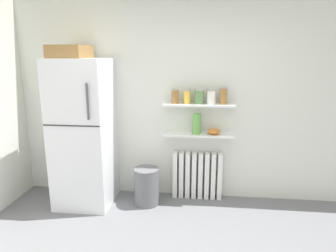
# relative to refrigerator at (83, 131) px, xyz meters

# --- Properties ---
(back_wall) EXTENTS (7.04, 0.10, 2.60)m
(back_wall) POSITION_rel_refrigerator_xyz_m (1.24, 0.40, 0.35)
(back_wall) COLOR silver
(back_wall) RESTS_ON ground_plane
(refrigerator) EXTENTS (0.67, 0.73, 1.98)m
(refrigerator) POSITION_rel_refrigerator_xyz_m (0.00, 0.00, 0.00)
(refrigerator) COLOR silver
(refrigerator) RESTS_ON ground_plane
(radiator) EXTENTS (0.65, 0.12, 0.62)m
(radiator) POSITION_rel_refrigerator_xyz_m (1.42, 0.27, -0.64)
(radiator) COLOR white
(radiator) RESTS_ON ground_plane
(wall_shelf_lower) EXTENTS (0.88, 0.22, 0.02)m
(wall_shelf_lower) POSITION_rel_refrigerator_xyz_m (1.42, 0.24, -0.07)
(wall_shelf_lower) COLOR white
(wall_shelf_upper) EXTENTS (0.88, 0.22, 0.02)m
(wall_shelf_upper) POSITION_rel_refrigerator_xyz_m (1.42, 0.24, 0.31)
(wall_shelf_upper) COLOR white
(storage_jar_0) EXTENTS (0.09, 0.09, 0.19)m
(storage_jar_0) POSITION_rel_refrigerator_xyz_m (1.12, 0.24, 0.42)
(storage_jar_0) COLOR olive
(storage_jar_0) RESTS_ON wall_shelf_upper
(storage_jar_1) EXTENTS (0.09, 0.09, 0.18)m
(storage_jar_1) POSITION_rel_refrigerator_xyz_m (1.27, 0.24, 0.41)
(storage_jar_1) COLOR yellow
(storage_jar_1) RESTS_ON wall_shelf_upper
(storage_jar_2) EXTENTS (0.11, 0.11, 0.18)m
(storage_jar_2) POSITION_rel_refrigerator_xyz_m (1.42, 0.24, 0.42)
(storage_jar_2) COLOR #5B7F4C
(storage_jar_2) RESTS_ON wall_shelf_upper
(storage_jar_3) EXTENTS (0.11, 0.11, 0.18)m
(storage_jar_3) POSITION_rel_refrigerator_xyz_m (1.57, 0.24, 0.42)
(storage_jar_3) COLOR silver
(storage_jar_3) RESTS_ON wall_shelf_upper
(storage_jar_4) EXTENTS (0.09, 0.09, 0.22)m
(storage_jar_4) POSITION_rel_refrigerator_xyz_m (1.72, 0.24, 0.43)
(storage_jar_4) COLOR olive
(storage_jar_4) RESTS_ON wall_shelf_upper
(vase) EXTENTS (0.11, 0.11, 0.26)m
(vase) POSITION_rel_refrigerator_xyz_m (1.40, 0.24, 0.07)
(vase) COLOR #66A84C
(vase) RESTS_ON wall_shelf_lower
(shelf_bowl) EXTENTS (0.16, 0.16, 0.07)m
(shelf_bowl) POSITION_rel_refrigerator_xyz_m (1.62, 0.24, -0.02)
(shelf_bowl) COLOR orange
(shelf_bowl) RESTS_ON wall_shelf_lower
(trash_bin) EXTENTS (0.32, 0.32, 0.48)m
(trash_bin) POSITION_rel_refrigerator_xyz_m (0.78, 0.01, -0.71)
(trash_bin) COLOR slate
(trash_bin) RESTS_ON ground_plane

